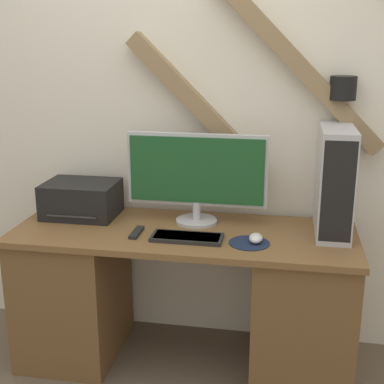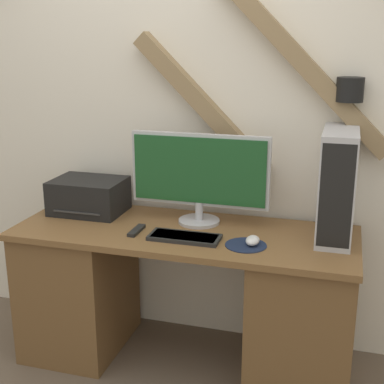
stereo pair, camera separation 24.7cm
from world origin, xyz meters
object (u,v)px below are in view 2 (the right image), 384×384
mouse (253,240)px  computer_tower (338,183)px  monitor (199,174)px  remote_control (137,230)px  keyboard (184,237)px  printer (89,196)px

mouse → computer_tower: 0.47m
monitor → computer_tower: 0.65m
monitor → computer_tower: (0.64, 0.01, -0.00)m
mouse → remote_control: 0.55m
keyboard → computer_tower: bearing=21.1°
monitor → keyboard: (-0.00, -0.24, -0.24)m
mouse → computer_tower: size_ratio=0.19×
keyboard → mouse: (0.31, 0.01, 0.01)m
mouse → computer_tower: bearing=35.2°
monitor → keyboard: monitor is taller
printer → remote_control: (0.35, -0.21, -0.08)m
keyboard → remote_control: size_ratio=2.19×
mouse → printer: size_ratio=0.25×
mouse → printer: 0.93m
keyboard → printer: printer is taller
printer → remote_control: printer is taller
computer_tower → remote_control: computer_tower is taller
computer_tower → remote_control: size_ratio=3.34×
keyboard → printer: 0.64m
keyboard → computer_tower: size_ratio=0.65×
monitor → keyboard: 0.34m
keyboard → computer_tower: computer_tower is taller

